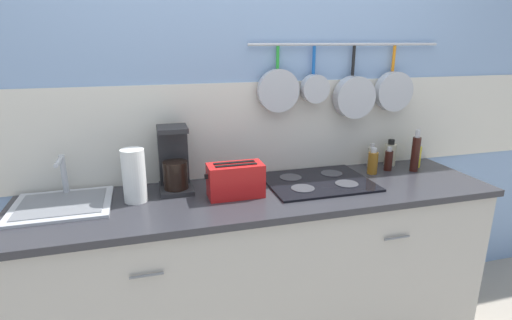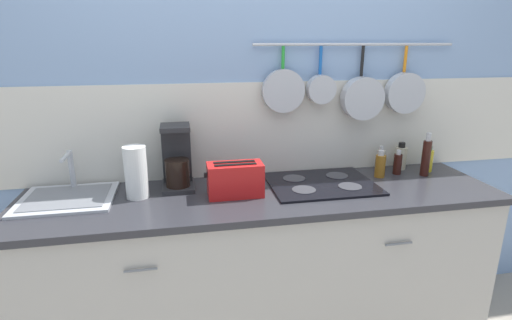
{
  "view_description": "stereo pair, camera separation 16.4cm",
  "coord_description": "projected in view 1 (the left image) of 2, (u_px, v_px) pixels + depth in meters",
  "views": [
    {
      "loc": [
        -0.56,
        -1.82,
        1.65
      ],
      "look_at": [
        -0.04,
        0.0,
        1.08
      ],
      "focal_mm": 28.0,
      "sensor_mm": 36.0,
      "label": 1
    },
    {
      "loc": [
        -0.4,
        -1.86,
        1.65
      ],
      "look_at": [
        -0.04,
        0.0,
        1.08
      ],
      "focal_mm": 28.0,
      "sensor_mm": 36.0,
      "label": 2
    }
  ],
  "objects": [
    {
      "name": "wall_back",
      "position": [
        247.0,
        110.0,
        2.26
      ],
      "size": [
        7.2,
        0.16,
        2.6
      ],
      "color": "#84A3CC",
      "rests_on": "ground_plane"
    },
    {
      "name": "cabinet_base",
      "position": [
        263.0,
        273.0,
        2.18
      ],
      "size": [
        2.41,
        0.59,
        0.87
      ],
      "color": "#B7B2A8",
      "rests_on": "ground_plane"
    },
    {
      "name": "countertop",
      "position": [
        264.0,
        196.0,
        2.05
      ],
      "size": [
        2.45,
        0.62,
        0.03
      ],
      "color": "#2D2D33",
      "rests_on": "cabinet_base"
    },
    {
      "name": "sink_basin",
      "position": [
        62.0,
        203.0,
        1.88
      ],
      "size": [
        0.44,
        0.39,
        0.21
      ],
      "color": "#B7BABF",
      "rests_on": "countertop"
    },
    {
      "name": "paper_towel_roll",
      "position": [
        134.0,
        176.0,
        1.91
      ],
      "size": [
        0.11,
        0.11,
        0.26
      ],
      "color": "white",
      "rests_on": "countertop"
    },
    {
      "name": "coffee_maker",
      "position": [
        174.0,
        163.0,
        2.06
      ],
      "size": [
        0.17,
        0.21,
        0.34
      ],
      "color": "#262628",
      "rests_on": "countertop"
    },
    {
      "name": "toaster",
      "position": [
        235.0,
        180.0,
        1.98
      ],
      "size": [
        0.29,
        0.13,
        0.17
      ],
      "color": "red",
      "rests_on": "countertop"
    },
    {
      "name": "cooktop",
      "position": [
        318.0,
        182.0,
        2.19
      ],
      "size": [
        0.56,
        0.45,
        0.01
      ],
      "color": "black",
      "rests_on": "countertop"
    },
    {
      "name": "bottle_sesame_oil",
      "position": [
        373.0,
        162.0,
        2.33
      ],
      "size": [
        0.06,
        0.06,
        0.16
      ],
      "color": "#8C5919",
      "rests_on": "countertop"
    },
    {
      "name": "bottle_vinegar",
      "position": [
        372.0,
        157.0,
        2.45
      ],
      "size": [
        0.05,
        0.05,
        0.15
      ],
      "color": "#BFB799",
      "rests_on": "countertop"
    },
    {
      "name": "bottle_hot_sauce",
      "position": [
        388.0,
        160.0,
        2.39
      ],
      "size": [
        0.05,
        0.05,
        0.14
      ],
      "color": "#33140F",
      "rests_on": "countertop"
    },
    {
      "name": "bottle_olive_oil",
      "position": [
        390.0,
        154.0,
        2.49
      ],
      "size": [
        0.07,
        0.07,
        0.16
      ],
      "color": "#BFB799",
      "rests_on": "countertop"
    },
    {
      "name": "bottle_cooking_wine",
      "position": [
        415.0,
        153.0,
        2.36
      ],
      "size": [
        0.05,
        0.05,
        0.25
      ],
      "color": "#33140F",
      "rests_on": "countertop"
    },
    {
      "name": "bottle_dish_soap",
      "position": [
        416.0,
        156.0,
        2.46
      ],
      "size": [
        0.06,
        0.06,
        0.16
      ],
      "color": "yellow",
      "rests_on": "countertop"
    }
  ]
}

